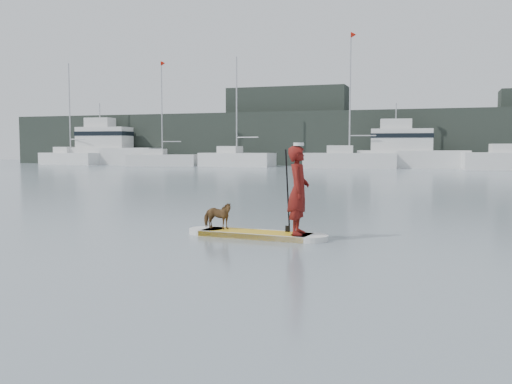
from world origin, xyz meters
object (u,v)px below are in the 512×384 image
(paddleboard, at_px, (256,234))
(motor_yacht_a, at_px, (407,150))
(paddler, at_px, (298,190))
(dog, at_px, (217,216))
(sailboat_d, at_px, (348,159))
(sailboat_a, at_px, (70,158))
(motor_yacht_b, at_px, (109,147))
(sailboat_c, at_px, (236,158))
(sailboat_b, at_px, (162,159))

(paddleboard, xyz_separation_m, motor_yacht_a, (0.69, 45.72, 1.71))
(paddler, bearing_deg, motor_yacht_a, -5.91)
(dog, xyz_separation_m, sailboat_d, (-3.70, 43.35, 0.50))
(sailboat_a, xyz_separation_m, sailboat_d, (33.21, -2.06, 0.10))
(motor_yacht_b, bearing_deg, sailboat_c, -10.49)
(sailboat_c, bearing_deg, dog, -65.02)
(paddler, height_order, sailboat_d, sailboat_d)
(sailboat_c, distance_m, motor_yacht_b, 16.95)
(sailboat_d, distance_m, motor_yacht_b, 29.18)
(paddleboard, relative_size, sailboat_b, 0.29)
(dog, distance_m, sailboat_d, 43.51)
(sailboat_a, relative_size, motor_yacht_a, 1.09)
(motor_yacht_a, distance_m, motor_yacht_b, 34.31)
(sailboat_b, bearing_deg, dog, -70.36)
(paddler, relative_size, sailboat_c, 0.16)
(sailboat_b, height_order, sailboat_c, sailboat_c)
(sailboat_a, distance_m, sailboat_d, 33.27)
(paddler, distance_m, sailboat_d, 43.93)
(sailboat_c, bearing_deg, sailboat_b, -170.11)
(sailboat_a, relative_size, motor_yacht_b, 1.05)
(dog, height_order, sailboat_b, sailboat_b)
(paddler, distance_m, sailboat_a, 59.93)
(sailboat_d, height_order, motor_yacht_b, sailboat_d)
(sailboat_b, xyz_separation_m, motor_yacht_a, (25.94, 1.35, 0.99))
(sailboat_d, height_order, motor_yacht_a, sailboat_d)
(dog, xyz_separation_m, motor_yacht_a, (1.66, 45.61, 1.35))
(sailboat_c, height_order, motor_yacht_a, sailboat_c)
(sailboat_d, bearing_deg, sailboat_a, 169.08)
(dog, bearing_deg, paddler, -94.63)
(sailboat_b, distance_m, sailboat_d, 20.60)
(paddler, bearing_deg, sailboat_d, 1.11)
(paddleboard, relative_size, sailboat_a, 0.28)
(sailboat_c, distance_m, sailboat_d, 12.25)
(paddleboard, relative_size, motor_yacht_a, 0.30)
(dog, distance_m, motor_yacht_b, 57.25)
(paddler, relative_size, dog, 2.60)
(paddleboard, xyz_separation_m, sailboat_d, (-4.66, 43.46, 0.87))
(sailboat_d, distance_m, motor_yacht_a, 5.88)
(motor_yacht_b, bearing_deg, sailboat_a, -162.72)
(paddleboard, xyz_separation_m, dog, (-0.96, 0.11, 0.37))
(sailboat_b, distance_m, motor_yacht_b, 8.88)
(sailboat_a, distance_m, sailboat_b, 12.68)
(sailboat_c, relative_size, motor_yacht_a, 1.06)
(paddleboard, distance_m, motor_yacht_b, 57.91)
(paddleboard, height_order, motor_yacht_b, motor_yacht_b)
(dog, bearing_deg, sailboat_c, 21.08)
(motor_yacht_b, bearing_deg, paddler, -57.09)
(sailboat_b, bearing_deg, paddleboard, -69.47)
(sailboat_a, relative_size, sailboat_c, 1.03)
(paddleboard, bearing_deg, motor_yacht_a, 95.39)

